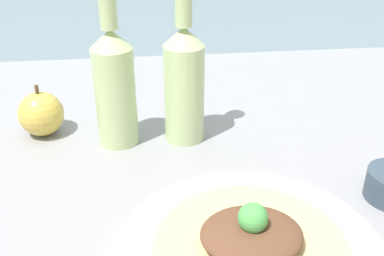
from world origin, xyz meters
The scene contains 6 objects.
ground_plane centered at (0.00, 0.00, -2.00)cm, with size 180.00×110.00×4.00cm, color gray.
plate centered at (7.07, -13.82, 0.81)cm, with size 28.85×28.85×1.52cm.
plated_food centered at (7.07, -13.82, 2.55)cm, with size 21.09×21.09×5.52cm.
cider_bottle_left centered at (-7.60, 12.85, 9.80)cm, with size 6.13×6.13×25.28cm.
cider_bottle_right centered at (2.69, 12.85, 9.80)cm, with size 6.13×6.13×25.28cm.
apple centered at (-19.72, 16.70, 3.54)cm, with size 7.07×7.07×8.42cm.
Camera 1 is at (-3.35, -49.02, 35.32)cm, focal length 42.00 mm.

